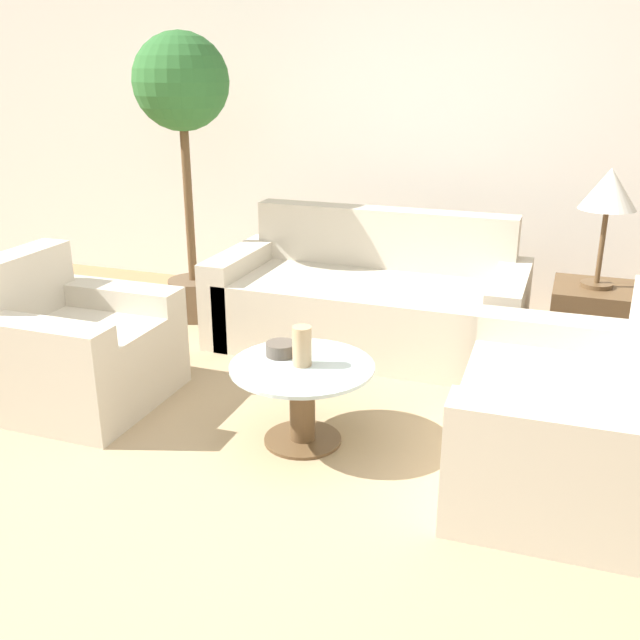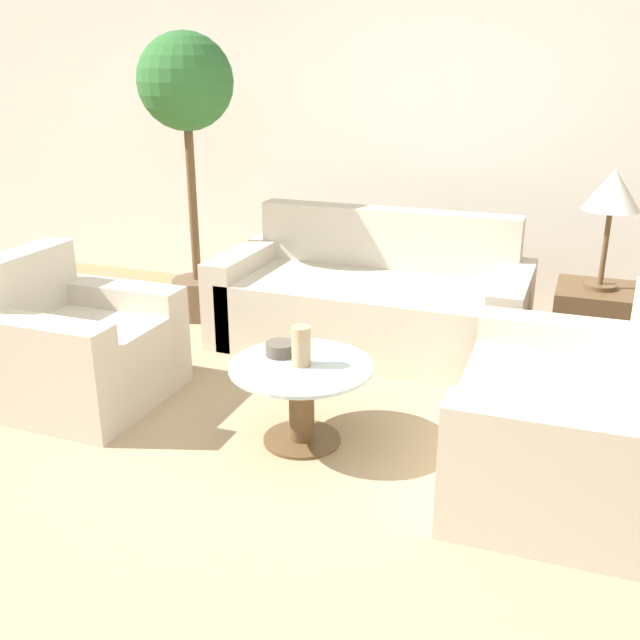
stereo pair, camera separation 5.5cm
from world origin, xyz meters
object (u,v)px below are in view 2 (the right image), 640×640
at_px(armchair, 73,350).
at_px(table_lamp, 613,194).
at_px(loveseat, 579,426).
at_px(potted_plant, 187,113).
at_px(coffee_table, 301,392).
at_px(sofa_main, 373,302).
at_px(vase, 301,346).
at_px(bowl, 281,349).

xyz_separation_m(armchair, table_lamp, (2.65, 1.35, 0.80)).
bearing_deg(loveseat, potted_plant, -118.15).
relative_size(armchair, coffee_table, 1.25).
distance_m(sofa_main, vase, 1.42).
bearing_deg(bowl, table_lamp, 42.15).
distance_m(coffee_table, potted_plant, 2.32).
height_order(armchair, vase, armchair).
xyz_separation_m(loveseat, bowl, (-1.39, -0.02, 0.16)).
relative_size(sofa_main, potted_plant, 1.00).
distance_m(loveseat, potted_plant, 3.19).
relative_size(table_lamp, potted_plant, 0.35).
distance_m(table_lamp, vase, 1.97).
distance_m(coffee_table, bowl, 0.24).
relative_size(coffee_table, bowl, 4.66).
distance_m(sofa_main, loveseat, 1.86).
bearing_deg(potted_plant, bowl, -47.21).
distance_m(loveseat, vase, 1.28).
bearing_deg(table_lamp, sofa_main, 178.75).
height_order(coffee_table, table_lamp, table_lamp).
xyz_separation_m(sofa_main, vase, (0.07, -1.40, 0.23)).
height_order(potted_plant, vase, potted_plant).
bearing_deg(coffee_table, sofa_main, 92.64).
bearing_deg(vase, potted_plant, 134.26).
height_order(coffee_table, vase, vase).
xyz_separation_m(sofa_main, armchair, (-1.29, -1.38, -0.00)).
bearing_deg(armchair, bowl, -87.61).
relative_size(armchair, bowl, 5.80).
bearing_deg(potted_plant, table_lamp, -1.38).
bearing_deg(vase, bowl, 151.67).
distance_m(loveseat, table_lamp, 1.50).
xyz_separation_m(sofa_main, loveseat, (1.32, -1.31, 0.00)).
height_order(armchair, table_lamp, table_lamp).
bearing_deg(vase, loveseat, 4.40).
distance_m(potted_plant, vase, 2.21).
bearing_deg(armchair, potted_plant, 1.53).
bearing_deg(sofa_main, potted_plant, 178.48).
distance_m(loveseat, bowl, 1.40).
xyz_separation_m(table_lamp, vase, (-1.29, -1.37, -0.57)).
bearing_deg(armchair, sofa_main, -43.28).
height_order(loveseat, vase, loveseat).
height_order(table_lamp, potted_plant, potted_plant).
distance_m(sofa_main, potted_plant, 1.77).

